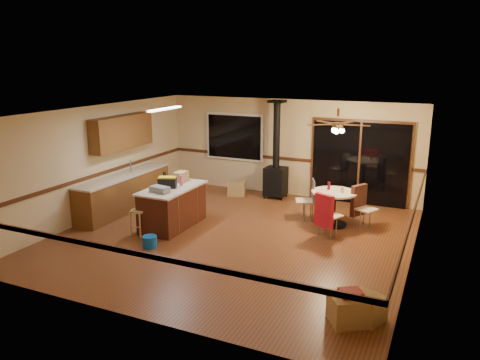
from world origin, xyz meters
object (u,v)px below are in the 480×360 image
Objects in this scene: toolbox_black at (167,183)px; dining_table at (334,202)px; box_corner_b at (367,308)px; toolbox_grey at (160,189)px; box_under_window at (236,188)px; box_corner_a at (350,309)px; chair_near at (325,211)px; wood_stove at (276,171)px; bar_stool at (139,223)px; chair_left at (309,195)px; kitchen_island at (173,207)px; chair_right at (360,201)px; blue_bucket at (150,242)px.

toolbox_black is 0.39× the size of dining_table.
dining_table reaches higher than box_corner_b.
toolbox_grey is 0.87× the size of box_under_window.
box_corner_a is at bearing -139.80° from box_corner_b.
box_corner_a reaches higher than box_under_window.
chair_near is 1.29× the size of box_corner_a.
bar_stool is at bearing -113.48° from wood_stove.
toolbox_black is at bearing 155.64° from box_corner_b.
chair_left is at bearing 33.00° from toolbox_black.
wood_stove reaches higher than dining_table.
kitchen_island is 3.12m from chair_left.
chair_right reaches higher than box_corner_b.
toolbox_grey is at bearing -148.24° from dining_table.
chair_near is 1.50× the size of box_under_window.
toolbox_grey is at bearing 107.49° from blue_bucket.
toolbox_black is 5.19m from box_corner_b.
chair_left is at bearing 39.13° from toolbox_grey.
toolbox_grey is 1.18m from blue_bucket.
bar_stool is 5.01m from box_corner_a.
toolbox_grey is 0.88× the size of box_corner_b.
box_corner_b is (3.30, -5.23, -0.54)m from wood_stove.
chair_near is (3.24, 0.68, 0.14)m from kitchen_island.
kitchen_island is at bearing 43.81° from toolbox_black.
chair_right reaches higher than bar_stool.
wood_stove is at bearing 66.28° from toolbox_black.
wood_stove is 2.82m from chair_right.
bar_stool is (-0.36, -0.77, -0.18)m from kitchen_island.
toolbox_black is at bearing -167.34° from chair_near.
box_corner_a is at bearing -51.34° from box_under_window.
chair_right is at bearing 24.04° from kitchen_island.
bar_stool is 1.19× the size of box_under_window.
toolbox_grey is at bearing -94.22° from box_under_window.
chair_near is 1.52× the size of box_corner_b.
toolbox_black reaches higher than dining_table.
wood_stove reaches higher than chair_left.
box_corner_b is at bearing -69.70° from dining_table.
box_under_window is 6.66m from box_corner_a.
chair_right is (0.54, 0.14, 0.06)m from dining_table.
chair_near is (0.62, -1.00, 0.01)m from chair_left.
toolbox_black reaches higher than chair_near.
chair_right is 1.29× the size of box_corner_a.
chair_right reaches higher than box_under_window.
chair_near is at bearing -117.39° from chair_right.
bar_stool is at bearing -140.57° from chair_left.
kitchen_island reaches higher than box_corner_b.
bar_stool is 0.79× the size of chair_right.
kitchen_island is 5.10m from box_corner_b.
kitchen_island is at bearing 89.14° from toolbox_grey.
wood_stove reaches higher than chair_near.
box_corner_a is at bearing -81.05° from chair_right.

